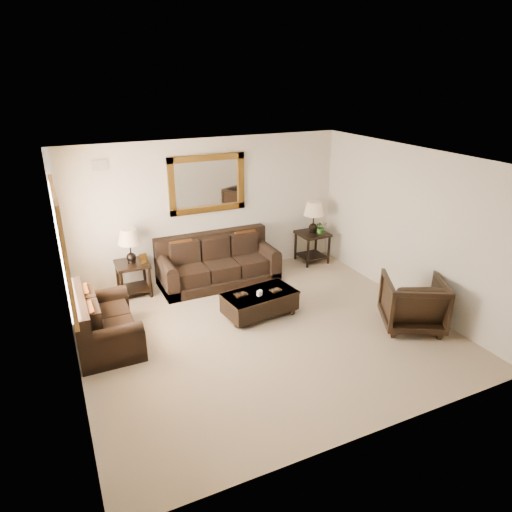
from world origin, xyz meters
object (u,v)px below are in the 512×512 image
end_table_left (131,252)px  armchair (413,300)px  coffee_table (260,301)px  loveseat (102,325)px  end_table_right (313,223)px  sofa (217,265)px

end_table_left → armchair: (3.80, -3.02, -0.36)m
end_table_left → coffee_table: size_ratio=0.99×
loveseat → end_table_right: size_ratio=1.12×
end_table_left → end_table_right: bearing=-0.2°
loveseat → coffee_table: 2.51m
sofa → loveseat: bearing=-149.9°
end_table_left → loveseat: bearing=-117.0°
end_table_right → end_table_left: bearing=179.8°
loveseat → armchair: (4.54, -1.55, 0.16)m
end_table_left → coffee_table: end_table_left is taller
end_table_right → coffee_table: end_table_right is taller
end_table_right → coffee_table: 2.68m
loveseat → armchair: size_ratio=1.60×
sofa → armchair: (2.21, -2.91, 0.13)m
coffee_table → armchair: bearing=-40.9°
sofa → end_table_left: size_ratio=1.78×
coffee_table → loveseat: bearing=168.4°
end_table_left → end_table_right: size_ratio=0.95×
end_table_left → coffee_table: (1.75, -1.66, -0.57)m
sofa → coffee_table: size_ratio=1.76×
sofa → end_table_left: bearing=175.8°
end_table_right → coffee_table: (-2.03, -1.65, -0.61)m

